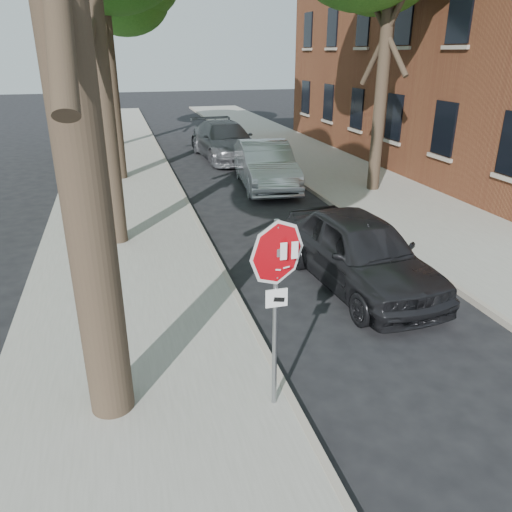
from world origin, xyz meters
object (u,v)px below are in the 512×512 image
(car_b, at_px, (265,165))
(car_c, at_px, (225,141))
(stop_sign, at_px, (276,281))
(car_a, at_px, (360,252))

(car_b, xyz_separation_m, car_c, (-0.30, 5.51, 0.01))
(stop_sign, height_order, car_c, stop_sign)
(stop_sign, xyz_separation_m, car_a, (2.83, 3.28, -1.18))
(stop_sign, height_order, car_a, stop_sign)
(car_b, distance_m, car_c, 5.52)
(car_a, xyz_separation_m, car_c, (0.16, 13.86, 0.04))
(car_c, bearing_deg, stop_sign, -103.39)
(car_a, relative_size, car_b, 0.93)
(stop_sign, bearing_deg, car_b, 74.23)
(car_a, height_order, car_b, car_b)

